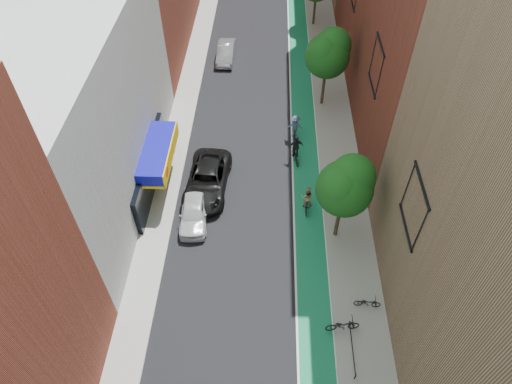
# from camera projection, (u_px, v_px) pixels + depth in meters

# --- Properties ---
(bike_lane) EXTENTS (2.00, 68.00, 0.01)m
(bike_lane) POSITION_uv_depth(u_px,v_px,m) (302.00, 90.00, 40.26)
(bike_lane) COLOR #126A3B
(bike_lane) RESTS_ON ground
(sidewalk_left) EXTENTS (2.00, 68.00, 0.15)m
(sidewalk_left) POSITION_uv_depth(u_px,v_px,m) (189.00, 87.00, 40.44)
(sidewalk_left) COLOR gray
(sidewalk_left) RESTS_ON ground
(sidewalk_right) EXTENTS (3.00, 68.00, 0.15)m
(sidewalk_right) POSITION_uv_depth(u_px,v_px,m) (330.00, 90.00, 40.15)
(sidewalk_right) COLOR gray
(sidewalk_right) RESTS_ON ground
(building_left_white) EXTENTS (8.00, 20.00, 12.00)m
(building_left_white) POSITION_uv_depth(u_px,v_px,m) (72.00, 117.00, 28.07)
(building_left_white) COLOR silver
(building_left_white) RESTS_ON ground
(tree_near) EXTENTS (3.40, 3.36, 6.42)m
(tree_near) POSITION_uv_depth(u_px,v_px,m) (346.00, 185.00, 25.96)
(tree_near) COLOR #332619
(tree_near) RESTS_ON ground
(tree_mid) EXTENTS (3.55, 3.53, 6.74)m
(tree_mid) POSITION_uv_depth(u_px,v_px,m) (328.00, 52.00, 35.29)
(tree_mid) COLOR #332619
(tree_mid) RESTS_ON ground
(parked_car_white) EXTENTS (2.02, 4.46, 1.49)m
(parked_car_white) POSITION_uv_depth(u_px,v_px,m) (194.00, 211.00, 29.76)
(parked_car_white) COLOR silver
(parked_car_white) RESTS_ON ground
(parked_car_black) EXTENTS (3.14, 6.18, 1.67)m
(parked_car_black) POSITION_uv_depth(u_px,v_px,m) (207.00, 180.00, 31.57)
(parked_car_black) COLOR black
(parked_car_black) RESTS_ON ground
(parked_car_silver) EXTENTS (1.60, 4.41, 1.45)m
(parked_car_silver) POSITION_uv_depth(u_px,v_px,m) (226.00, 52.00, 43.22)
(parked_car_silver) COLOR #9B9CA4
(parked_car_silver) RESTS_ON ground
(cyclist_lane_near) EXTENTS (0.81, 1.72, 1.99)m
(cyclist_lane_near) POSITION_uv_depth(u_px,v_px,m) (307.00, 201.00, 30.27)
(cyclist_lane_near) COLOR black
(cyclist_lane_near) RESTS_ON ground
(cyclist_lane_mid) EXTENTS (1.18, 1.94, 2.23)m
(cyclist_lane_mid) POSITION_uv_depth(u_px,v_px,m) (296.00, 152.00, 33.54)
(cyclist_lane_mid) COLOR black
(cyclist_lane_mid) RESTS_ON ground
(cyclist_lane_far) EXTENTS (1.19, 1.67, 2.11)m
(cyclist_lane_far) POSITION_uv_depth(u_px,v_px,m) (295.00, 129.00, 35.16)
(cyclist_lane_far) COLOR black
(cyclist_lane_far) RESTS_ON ground
(parked_bike_near) EXTENTS (1.95, 0.90, 0.99)m
(parked_bike_near) POSITION_uv_depth(u_px,v_px,m) (343.00, 325.00, 24.45)
(parked_bike_near) COLOR black
(parked_bike_near) RESTS_ON sidewalk_right
(parked_bike_far) EXTENTS (1.54, 0.61, 0.79)m
(parked_bike_far) POSITION_uv_depth(u_px,v_px,m) (367.00, 302.00, 25.48)
(parked_bike_far) COLOR black
(parked_bike_far) RESTS_ON sidewalk_right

